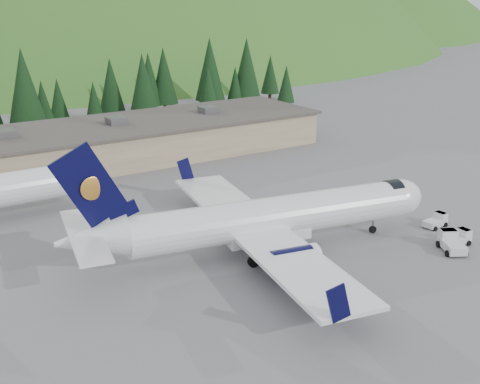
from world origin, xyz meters
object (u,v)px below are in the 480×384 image
(airliner, at_px, (265,220))
(baggage_tug_a, at_px, (437,221))
(baggage_tug_c, at_px, (451,242))
(ramp_worker, at_px, (346,217))
(baggage_tug_b, at_px, (459,238))
(terminal_building, at_px, (83,146))

(airliner, xyz_separation_m, baggage_tug_a, (18.38, -4.46, -2.55))
(baggage_tug_a, height_order, baggage_tug_c, baggage_tug_c)
(airliner, distance_m, ramp_worker, 11.04)
(airliner, xyz_separation_m, baggage_tug_b, (16.44, -8.66, -2.52))
(terminal_building, xyz_separation_m, ramp_worker, (14.76, -37.00, -1.69))
(baggage_tug_a, distance_m, baggage_tug_c, 5.98)
(baggage_tug_c, bearing_deg, ramp_worker, 50.40)
(airliner, xyz_separation_m, ramp_worker, (10.78, 0.80, -2.23))
(airliner, relative_size, ramp_worker, 19.10)
(airliner, bearing_deg, ramp_worker, 14.96)
(airliner, bearing_deg, terminal_building, 106.72)
(terminal_building, bearing_deg, baggage_tug_b, -66.27)
(airliner, relative_size, baggage_tug_c, 9.82)
(baggage_tug_a, bearing_deg, baggage_tug_b, -119.03)
(airliner, height_order, ramp_worker, airliner)
(airliner, distance_m, terminal_building, 38.02)
(terminal_building, distance_m, ramp_worker, 39.87)
(baggage_tug_a, xyz_separation_m, ramp_worker, (-7.60, 5.26, 0.31))
(airliner, relative_size, baggage_tug_b, 12.68)
(airliner, relative_size, terminal_building, 0.50)
(baggage_tug_c, bearing_deg, baggage_tug_b, -44.92)
(baggage_tug_b, height_order, ramp_worker, ramp_worker)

